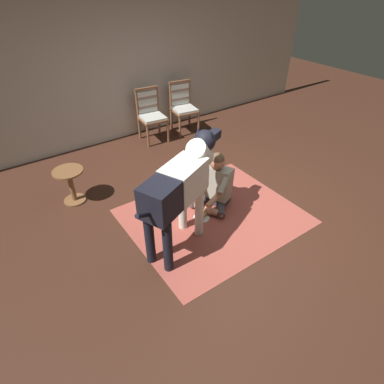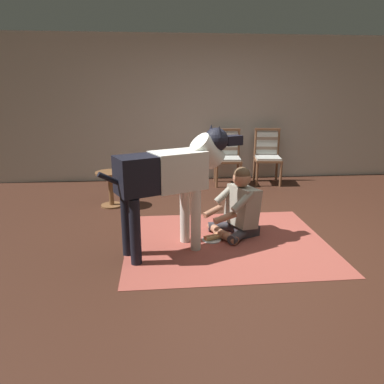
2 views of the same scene
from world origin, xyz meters
The scene contains 9 objects.
ground_plane centered at (0.00, 0.00, 0.00)m, with size 15.61×15.61×0.00m, color #3C2016.
back_wall centered at (0.00, 3.10, 1.30)m, with size 9.02×0.10×2.60m, color beige.
area_rug centered at (-0.30, 0.04, 0.00)m, with size 2.25×1.89×0.01m, color #99453A.
dining_chair_left_of_pair centered at (0.20, 2.64, 0.54)m, with size 0.50×0.51×0.98m.
dining_chair_right_of_pair centered at (0.93, 2.64, 0.54)m, with size 0.52×0.52×0.98m.
person_sitting_on_floor centered at (-0.12, 0.26, 0.34)m, with size 0.69×0.62×0.82m.
large_dog centered at (-0.91, -0.09, 0.84)m, with size 1.51×0.78×1.31m.
hot_dog_on_plate centered at (-0.46, 0.11, 0.03)m, with size 0.22×0.22×0.06m.
round_side_table centered at (-1.75, 1.49, 0.31)m, with size 0.42×0.42×0.52m.
Camera 2 is at (-1.05, -3.73, 1.70)m, focal length 34.10 mm.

